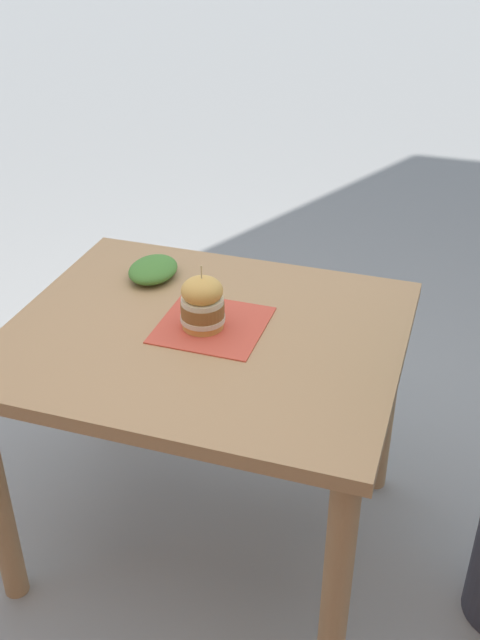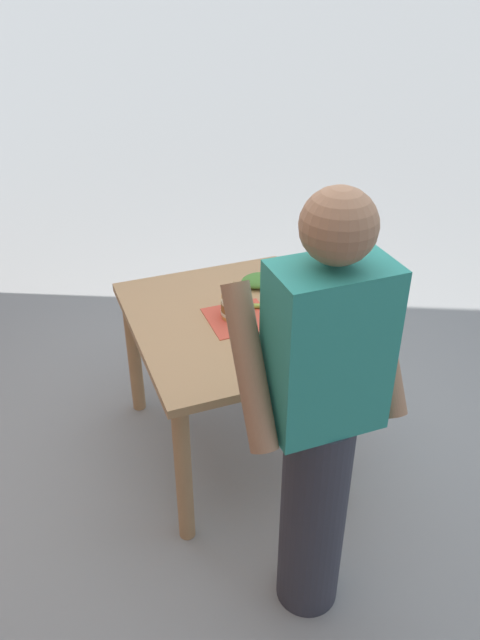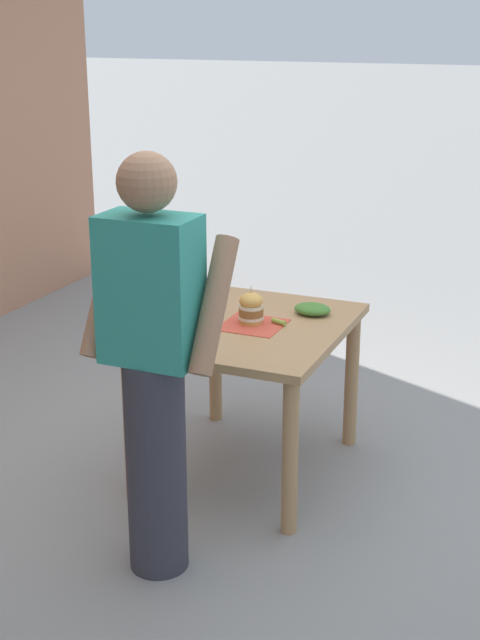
# 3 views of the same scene
# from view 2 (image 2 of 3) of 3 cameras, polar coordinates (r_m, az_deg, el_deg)

# --- Properties ---
(ground_plane) EXTENTS (80.00, 80.00, 0.00)m
(ground_plane) POSITION_cam_2_polar(r_m,az_deg,el_deg) (3.30, -0.63, -11.23)
(ground_plane) COLOR gray
(patio_table) EXTENTS (0.89, 1.05, 0.76)m
(patio_table) POSITION_cam_2_polar(r_m,az_deg,el_deg) (2.90, -0.70, -1.96)
(patio_table) COLOR tan
(patio_table) RESTS_ON ground
(serving_paper) EXTENTS (0.28, 0.28, 0.00)m
(serving_paper) POSITION_cam_2_polar(r_m,az_deg,el_deg) (2.83, -0.09, 0.16)
(serving_paper) COLOR #D64C38
(serving_paper) RESTS_ON patio_table
(sandwich) EXTENTS (0.12, 0.12, 0.18)m
(sandwich) POSITION_cam_2_polar(r_m,az_deg,el_deg) (2.80, -0.58, 1.59)
(sandwich) COLOR gold
(sandwich) RESTS_ON serving_paper
(pickle_spear) EXTENTS (0.08, 0.05, 0.02)m
(pickle_spear) POSITION_cam_2_polar(r_m,az_deg,el_deg) (2.90, 1.61, 1.30)
(pickle_spear) COLOR #8EA83D
(pickle_spear) RESTS_ON serving_paper
(side_salad) EXTENTS (0.18, 0.14, 0.05)m
(side_salad) POSITION_cam_2_polar(r_m,az_deg,el_deg) (3.09, 1.76, 3.65)
(side_salad) COLOR #477F33
(side_salad) RESTS_ON patio_table
(diner_across_table) EXTENTS (0.55, 0.35, 1.69)m
(diner_across_table) POSITION_cam_2_polar(r_m,az_deg,el_deg) (2.09, 7.37, -9.22)
(diner_across_table) COLOR #33333D
(diner_across_table) RESTS_ON ground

